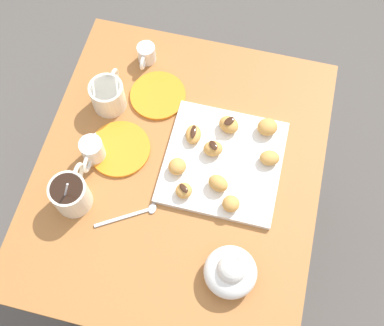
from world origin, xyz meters
TOP-DOWN VIEW (x-y plane):
  - ground_plane at (0.00, 0.00)m, footprint 8.00×8.00m
  - dining_table at (0.00, 0.00)m, footprint 0.86×0.74m
  - pastry_plate_square at (0.05, -0.11)m, footprint 0.30×0.30m
  - coffee_mug_cream_left at (-0.15, 0.23)m, footprint 0.13×0.09m
  - coffee_mug_cream_right at (0.15, 0.23)m, footprint 0.13×0.09m
  - cream_pitcher_white at (-0.02, 0.22)m, footprint 0.10×0.06m
  - ice_cream_bowl at (-0.24, -0.19)m, footprint 0.13×0.13m
  - chocolate_sauce_pitcher at (0.32, 0.18)m, footprint 0.09×0.05m
  - saucer_orange_left at (0.20, 0.11)m, footprint 0.16×0.16m
  - saucer_orange_right at (0.02, 0.17)m, footprint 0.16×0.16m
  - loose_spoon_near_saucer at (-0.15, 0.08)m, footprint 0.10×0.14m
  - beignet_0 at (0.07, -0.23)m, footprint 0.05×0.06m
  - beignet_1 at (0.06, -0.08)m, footprint 0.05×0.06m
  - chocolate_drizzle_1 at (0.06, -0.08)m, footprint 0.03×0.03m
  - beignet_2 at (-0.03, -0.11)m, footprint 0.06×0.06m
  - beignet_3 at (0.14, -0.10)m, footprint 0.06×0.07m
  - chocolate_drizzle_3 at (0.14, -0.10)m, footprint 0.04×0.03m
  - beignet_4 at (-0.06, -0.03)m, footprint 0.06×0.06m
  - chocolate_drizzle_4 at (-0.06, -0.03)m, footprint 0.03×0.03m
  - beignet_5 at (-0.01, -0.00)m, footprint 0.06×0.06m
  - beignet_6 at (0.16, -0.20)m, footprint 0.07×0.07m
  - beignet_7 at (-0.07, -0.15)m, footprint 0.04×0.04m
  - beignet_8 at (0.10, -0.02)m, footprint 0.06×0.05m
  - chocolate_drizzle_8 at (0.10, -0.02)m, footprint 0.04×0.02m

SIDE VIEW (x-z plane):
  - ground_plane at x=0.00m, z-range 0.00..0.00m
  - dining_table at x=0.00m, z-range 0.21..0.96m
  - loose_spoon_near_saucer at x=-0.15m, z-range 0.75..0.75m
  - saucer_orange_left at x=0.20m, z-range 0.75..0.76m
  - saucer_orange_right at x=0.02m, z-range 0.75..0.76m
  - pastry_plate_square at x=0.05m, z-range 0.75..0.76m
  - beignet_8 at x=0.10m, z-range 0.76..0.79m
  - chocolate_sauce_pitcher at x=0.32m, z-range 0.75..0.81m
  - beignet_4 at x=-0.06m, z-range 0.76..0.79m
  - beignet_0 at x=0.07m, z-range 0.76..0.80m
  - beignet_5 at x=-0.01m, z-range 0.76..0.80m
  - beignet_7 at x=-0.07m, z-range 0.76..0.80m
  - beignet_3 at x=0.14m, z-range 0.76..0.80m
  - beignet_1 at x=0.06m, z-range 0.76..0.80m
  - beignet_6 at x=0.16m, z-range 0.76..0.80m
  - beignet_2 at x=-0.03m, z-range 0.76..0.80m
  - cream_pitcher_white at x=-0.02m, z-range 0.75..0.82m
  - ice_cream_bowl at x=-0.24m, z-range 0.74..0.83m
  - chocolate_drizzle_8 at x=0.10m, z-range 0.79..0.79m
  - coffee_mug_cream_right at x=0.15m, z-range 0.75..0.84m
  - chocolate_drizzle_4 at x=-0.06m, z-range 0.79..0.80m
  - coffee_mug_cream_left at x=-0.15m, z-range 0.73..0.87m
  - chocolate_drizzle_3 at x=0.14m, z-range 0.80..0.80m
  - chocolate_drizzle_1 at x=0.06m, z-range 0.80..0.80m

